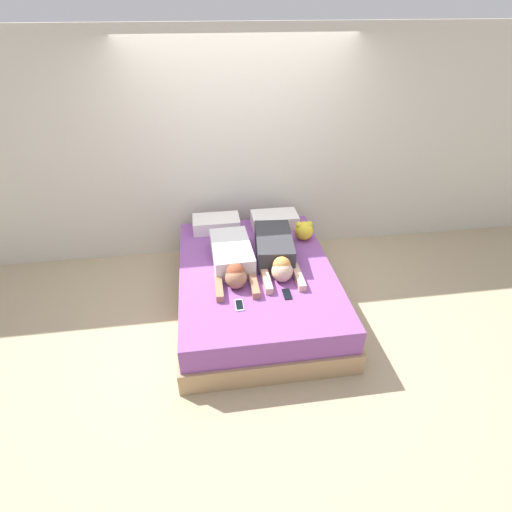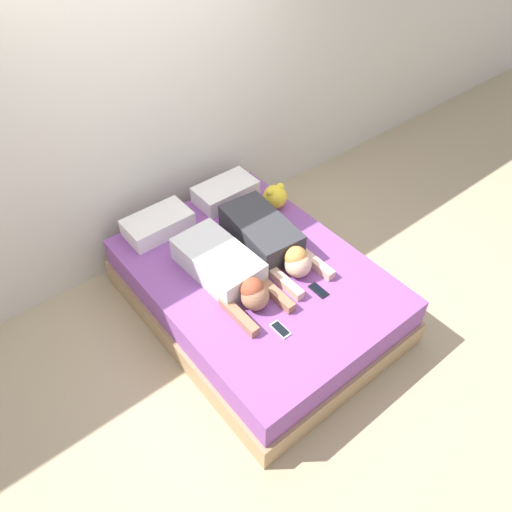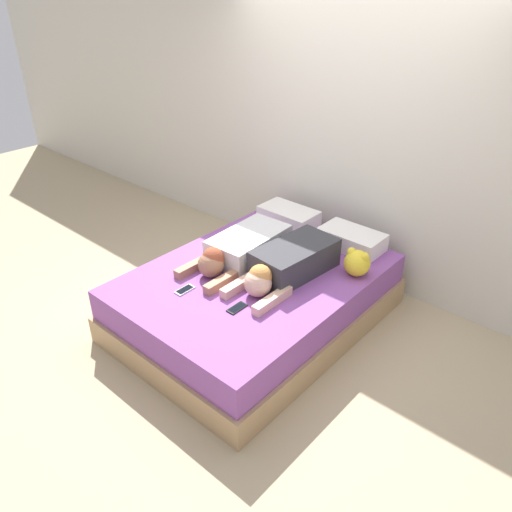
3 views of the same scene
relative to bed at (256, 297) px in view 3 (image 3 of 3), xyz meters
name	(u,v)px [view 3 (image 3 of 3)]	position (x,y,z in m)	size (l,w,h in m)	color
ground_plane	(256,320)	(0.00, 0.00, -0.24)	(12.00, 12.00, 0.00)	tan
wall_back	(348,138)	(0.00, 1.23, 1.06)	(12.00, 0.06, 2.60)	beige
bed	(256,297)	(0.00, 0.00, 0.00)	(1.61, 2.16, 0.48)	tan
pillow_head_left	(289,216)	(-0.35, 0.86, 0.32)	(0.54, 0.31, 0.15)	white
pillow_head_right	(352,239)	(0.35, 0.86, 0.32)	(0.54, 0.31, 0.15)	white
person_left	(240,249)	(-0.23, 0.06, 0.35)	(0.42, 1.02, 0.24)	silver
person_right	(287,264)	(0.22, 0.11, 0.36)	(0.44, 1.02, 0.24)	#333338
cell_phone_left	(185,290)	(-0.23, -0.55, 0.25)	(0.07, 0.16, 0.01)	silver
cell_phone_right	(237,308)	(0.22, -0.46, 0.25)	(0.07, 0.16, 0.01)	black
plush_toy	(357,262)	(0.62, 0.50, 0.36)	(0.21, 0.21, 0.22)	yellow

